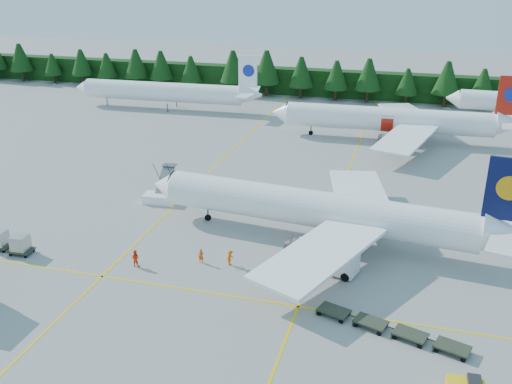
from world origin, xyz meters
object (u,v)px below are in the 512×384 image
(airliner_red, at_px, (384,119))
(airstairs, at_px, (161,195))
(airliner_navy, at_px, (309,208))
(service_truck, at_px, (328,258))

(airliner_red, distance_m, airstairs, 44.66)
(airliner_navy, height_order, airliner_red, airliner_red)
(airliner_navy, xyz_separation_m, airliner_red, (5.47, 41.49, 0.02))
(airliner_navy, relative_size, airstairs, 6.78)
(airliner_red, relative_size, service_truck, 6.51)
(airliner_red, xyz_separation_m, service_truck, (-2.09, -48.22, -2.20))
(airliner_navy, height_order, service_truck, airliner_navy)
(service_truck, bearing_deg, airstairs, 169.64)
(service_truck, bearing_deg, airliner_navy, 132.95)
(airliner_red, bearing_deg, service_truck, -94.15)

